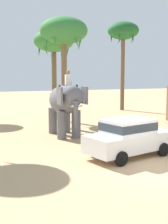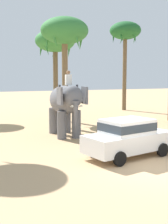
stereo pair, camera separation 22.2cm
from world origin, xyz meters
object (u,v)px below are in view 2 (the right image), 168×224
Objects in this scene: elephant_with_mahout at (65,103)px; palm_tree_leaning_seaward at (125,34)px; palm_tree_behind_elephant at (65,34)px; palm_tree_near_hut at (55,43)px; car_sedan_foreground at (128,136)px.

palm_tree_leaning_seaward is (10.31, 10.54, 5.89)m from elephant_with_mahout.
palm_tree_behind_elephant is 4.01m from palm_tree_near_hut.
elephant_with_mahout is 5.27m from palm_tree_behind_elephant.
car_sedan_foreground is at bearing -79.53° from elephant_with_mahout.
car_sedan_foreground is 1.12× the size of elephant_with_mahout.
car_sedan_foreground is 0.60× the size of palm_tree_near_hut.
palm_tree_leaning_seaward reaches higher than elephant_with_mahout.
car_sedan_foreground is 0.58× the size of palm_tree_behind_elephant.
palm_tree_leaning_seaward is at bearing 39.82° from palm_tree_behind_elephant.
car_sedan_foreground is at bearing -92.67° from palm_tree_near_hut.
palm_tree_leaning_seaward reaches higher than car_sedan_foreground.
palm_tree_near_hut is 0.80× the size of palm_tree_leaning_seaward.
elephant_with_mahout is 15.87m from palm_tree_leaning_seaward.
palm_tree_near_hut is at bearing 76.89° from elephant_with_mahout.
elephant_with_mahout is 0.54× the size of palm_tree_near_hut.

